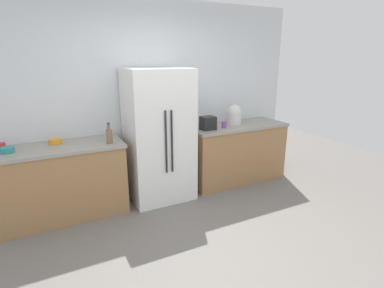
# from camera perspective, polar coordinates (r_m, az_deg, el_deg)

# --- Properties ---
(ground_plane) EXTENTS (9.58, 9.58, 0.00)m
(ground_plane) POSITION_cam_1_polar(r_m,az_deg,el_deg) (3.30, 3.66, -19.64)
(ground_plane) COLOR slate
(kitchen_back_panel) EXTENTS (4.79, 0.10, 2.68)m
(kitchen_back_panel) POSITION_cam_1_polar(r_m,az_deg,el_deg) (4.42, -8.60, 8.40)
(kitchen_back_panel) COLOR silver
(kitchen_back_panel) RESTS_ON ground_plane
(counter_left) EXTENTS (1.52, 0.66, 0.91)m
(counter_left) POSITION_cam_1_polar(r_m,az_deg,el_deg) (4.05, -23.46, -6.53)
(counter_left) COLOR #9E7247
(counter_left) RESTS_ON ground_plane
(counter_right) EXTENTS (1.57, 0.66, 0.91)m
(counter_right) POSITION_cam_1_polar(r_m,az_deg,el_deg) (4.88, 8.16, -1.54)
(counter_right) COLOR #9E7247
(counter_right) RESTS_ON ground_plane
(refrigerator) EXTENTS (0.84, 0.71, 1.79)m
(refrigerator) POSITION_cam_1_polar(r_m,az_deg,el_deg) (4.13, -6.28, 1.59)
(refrigerator) COLOR white
(refrigerator) RESTS_ON ground_plane
(toaster) EXTENTS (0.20, 0.17, 0.19)m
(toaster) POSITION_cam_1_polar(r_m,az_deg,el_deg) (4.37, 3.04, 3.97)
(toaster) COLOR black
(toaster) RESTS_ON counter_right
(rice_cooker) EXTENTS (0.22, 0.22, 0.31)m
(rice_cooker) POSITION_cam_1_polar(r_m,az_deg,el_deg) (4.77, 8.03, 5.53)
(rice_cooker) COLOR silver
(rice_cooker) RESTS_ON counter_right
(bottle_a) EXTENTS (0.07, 0.07, 0.26)m
(bottle_a) POSITION_cam_1_polar(r_m,az_deg,el_deg) (3.79, -15.36, 1.58)
(bottle_a) COLOR brown
(bottle_a) RESTS_ON counter_left
(cup_a) EXTENTS (0.07, 0.07, 0.09)m
(cup_a) POSITION_cam_1_polar(r_m,az_deg,el_deg) (4.52, 6.07, 3.64)
(cup_a) COLOR purple
(cup_a) RESTS_ON counter_right
(cup_b) EXTENTS (0.09, 0.09, 0.08)m
(cup_b) POSITION_cam_1_polar(r_m,az_deg,el_deg) (4.68, 3.09, 4.10)
(cup_b) COLOR black
(cup_b) RESTS_ON counter_right
(cup_c) EXTENTS (0.08, 0.08, 0.07)m
(cup_c) POSITION_cam_1_polar(r_m,az_deg,el_deg) (4.09, -32.28, -0.30)
(cup_c) COLOR red
(cup_c) RESTS_ON counter_left
(bowl_a) EXTENTS (0.15, 0.15, 0.06)m
(bowl_a) POSITION_cam_1_polar(r_m,az_deg,el_deg) (3.90, -31.50, -0.96)
(bowl_a) COLOR teal
(bowl_a) RESTS_ON counter_left
(bowl_b) EXTENTS (0.16, 0.16, 0.06)m
(bowl_b) POSITION_cam_1_polar(r_m,az_deg,el_deg) (4.02, -24.43, 0.48)
(bowl_b) COLOR orange
(bowl_b) RESTS_ON counter_left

